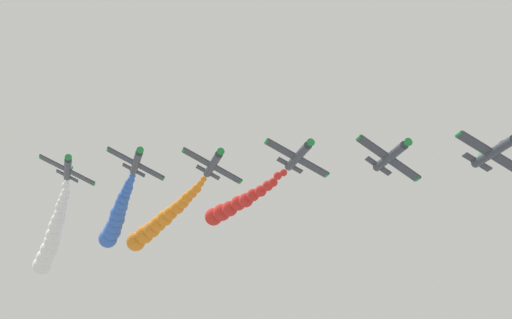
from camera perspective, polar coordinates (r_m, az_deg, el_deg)
The scene contains 10 objects.
airplane_lead at distance 97.97m, azimuth 16.76°, elevation 0.57°, with size 8.59×10.35×4.84m.
airplane_left_inner at distance 101.94m, azimuth 9.65°, elevation 0.24°, with size 8.27×10.35×5.42m.
airplane_right_inner at distance 104.79m, azimuth 3.07°, elevation 0.26°, with size 8.73×10.35×4.56m.
smoke_trail_right_inner at distance 124.94m, azimuth -1.63°, elevation -3.35°, with size 7.89×23.24×3.58m.
airplane_left_outer at distance 111.52m, azimuth -3.09°, elevation -0.31°, with size 8.73×10.35×4.55m.
smoke_trail_left_outer at distance 135.37m, azimuth -7.18°, elevation -4.68°, with size 9.49×27.73×6.43m.
airplane_right_outer at distance 118.48m, azimuth -8.59°, elevation -0.17°, with size 8.80×10.35×4.39m.
smoke_trail_right_outer at distance 138.02m, azimuth -10.05°, elevation -4.31°, with size 4.43×21.91×7.81m.
airplane_trailing at distance 125.60m, azimuth -13.38°, elevation -0.62°, with size 8.87×10.35×4.25m.
smoke_trail_trailing at distance 150.32m, azimuth -14.55°, elevation -5.73°, with size 5.86×28.60×11.20m.
Camera 1 is at (24.21, 99.24, 49.13)m, focal length 55.66 mm.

